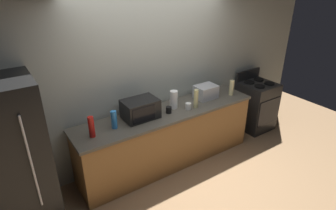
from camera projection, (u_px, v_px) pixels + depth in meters
ground_plane at (183, 175)px, 4.21m from camera, size 8.00×8.00×0.00m
back_wall at (153, 74)px, 4.23m from camera, size 6.40×0.10×2.70m
counter_run at (168, 137)px, 4.31m from camera, size 2.84×0.64×0.90m
refrigerator at (13, 158)px, 3.09m from camera, size 0.72×0.73×1.80m
stove_range at (256, 105)px, 5.31m from camera, size 0.60×0.61×1.08m
microwave at (140, 109)px, 3.88m from camera, size 0.48×0.35×0.27m
toaster_oven at (206, 92)px, 4.51m from camera, size 0.34×0.26×0.21m
paper_towel_roll at (174, 99)px, 4.17m from camera, size 0.12×0.12×0.27m
bottle_spray_cleaner at (114, 120)px, 3.63m from camera, size 0.08×0.08×0.24m
bottle_hot_sauce at (91, 127)px, 3.43m from camera, size 0.07×0.07×0.27m
bottle_hand_soap at (232, 88)px, 4.61m from camera, size 0.08×0.08×0.25m
bottle_vinegar at (196, 99)px, 4.18m from camera, size 0.07×0.07×0.28m
mug_white at (188, 106)px, 4.16m from camera, size 0.08×0.08×0.10m
mug_black at (169, 110)px, 4.05m from camera, size 0.08×0.08×0.10m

